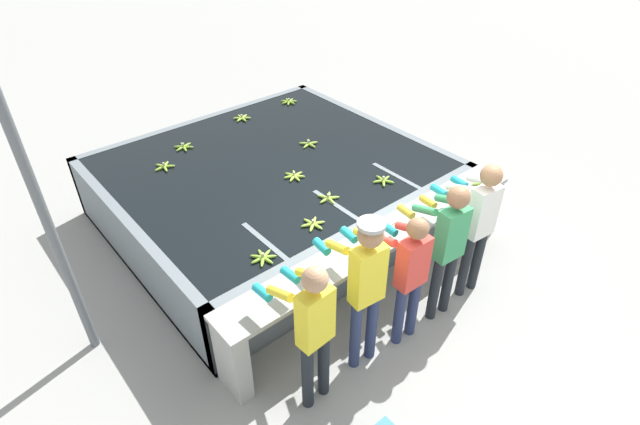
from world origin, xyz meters
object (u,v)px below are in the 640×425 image
Objects in this scene: banana_bunch_floating_8 at (164,167)px; support_post_left at (48,223)px; worker_3 at (447,241)px; knife_0 at (379,229)px; banana_bunch_floating_1 at (313,224)px; banana_bunch_floating_9 at (242,118)px; banana_bunch_floating_5 at (328,198)px; worker_2 at (409,270)px; worker_4 at (479,219)px; banana_bunch_floating_6 at (184,147)px; banana_bunch_floating_0 at (263,258)px; banana_bunch_floating_2 at (289,102)px; worker_0 at (313,325)px; banana_bunch_ledge_0 at (483,184)px; banana_bunch_floating_3 at (383,181)px; banana_bunch_floating_4 at (309,144)px; worker_1 at (365,280)px; banana_bunch_floating_7 at (294,176)px.

banana_bunch_floating_8 is 0.09× the size of support_post_left.
worker_3 reaches higher than banana_bunch_floating_8.
banana_bunch_floating_8 reaches higher than knife_0.
banana_bunch_floating_1 is 1.00× the size of banana_bunch_floating_9.
banana_bunch_floating_5 is (-0.31, 1.49, -0.10)m from worker_3.
worker_2 is at bearing -99.62° from banana_bunch_floating_9.
worker_4 is 6.18× the size of banana_bunch_floating_5.
support_post_left is at bearing -139.52° from banana_bunch_floating_8.
banana_bunch_floating_6 and banana_bunch_floating_8 have the same top height.
worker_4 is 6.07× the size of banana_bunch_floating_0.
worker_4 reaches higher than banana_bunch_floating_2.
banana_bunch_floating_9 is 3.88m from support_post_left.
banana_bunch_floating_9 is at bearing 64.77° from worker_0.
knife_0 is (-1.35, -3.38, -0.01)m from banana_bunch_floating_2.
banana_bunch_ledge_0 reaches higher than banana_bunch_floating_2.
support_post_left is (-1.66, -1.42, 0.69)m from banana_bunch_floating_8.
worker_2 is at bearing -127.75° from banana_bunch_floating_3.
worker_4 reaches higher than banana_bunch_floating_4.
banana_bunch_ledge_0 is at bearing 9.45° from worker_1.
banana_bunch_floating_7 is (-0.78, 0.81, -0.00)m from banana_bunch_floating_3.
knife_0 is at bearing -88.35° from banana_bunch_floating_5.
banana_bunch_floating_4 is at bearing 60.55° from worker_1.
banana_bunch_floating_7 is at bearing 40.73° from banana_bunch_floating_0.
worker_1 is 6.24× the size of banana_bunch_floating_6.
worker_1 is at bearing -119.20° from banana_bunch_floating_5.
banana_bunch_floating_7 is 0.80× the size of knife_0.
worker_1 is (0.64, 0.03, 0.10)m from worker_0.
banana_bunch_floating_2 is at bearing 75.30° from worker_3.
worker_0 is at bearing -101.21° from banana_bunch_floating_6.
banana_bunch_floating_5 is 0.79× the size of knife_0.
banana_bunch_floating_9 is (1.59, 0.60, -0.00)m from banana_bunch_floating_8.
banana_bunch_floating_1 is at bearing -116.48° from banana_bunch_floating_7.
banana_bunch_floating_2 is 0.80× the size of knife_0.
worker_3 is at bearing -1.97° from worker_2.
banana_bunch_floating_8 is at bearing 85.23° from worker_0.
knife_0 is (1.46, 0.63, -0.07)m from worker_0.
worker_0 is 5.94× the size of banana_bunch_floating_8.
worker_1 is 1.03× the size of worker_4.
worker_2 is at bearing -37.89° from support_post_left.
worker_0 reaches higher than banana_bunch_floating_8.
banana_bunch_ledge_0 is at bearing 30.89° from worker_4.
worker_1 is 0.55× the size of support_post_left.
banana_bunch_floating_9 is (1.14, 0.27, 0.00)m from banana_bunch_floating_6.
banana_bunch_floating_7 is at bearing 83.54° from worker_2.
worker_1 is 3.38m from banana_bunch_floating_8.
banana_bunch_floating_2 and banana_bunch_floating_9 have the same top height.
banana_bunch_floating_1 is 3.39m from banana_bunch_floating_2.
knife_0 is (-0.42, -3.35, -0.01)m from banana_bunch_floating_9.
banana_bunch_floating_8 is (0.28, 3.38, -0.07)m from worker_0.
banana_bunch_floating_3 is (1.02, 1.32, -0.02)m from worker_2.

